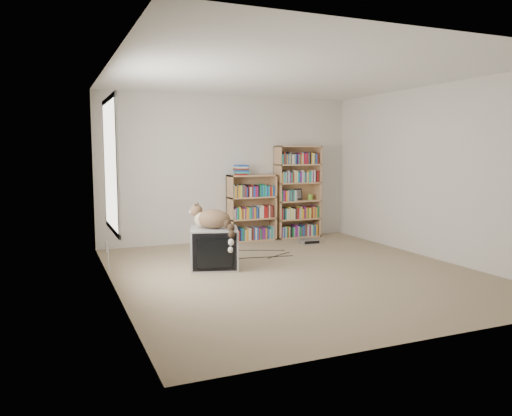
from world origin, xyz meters
name	(u,v)px	position (x,y,z in m)	size (l,w,h in m)	color
floor	(295,272)	(0.00, 0.00, 0.00)	(4.50, 5.00, 0.01)	tan
wall_back	(229,169)	(0.00, 2.50, 1.25)	(4.50, 0.02, 2.50)	beige
wall_front	(438,189)	(0.00, -2.50, 1.25)	(4.50, 0.02, 2.50)	beige
wall_left	(112,179)	(-2.25, 0.00, 1.25)	(0.02, 5.00, 2.50)	beige
wall_right	(435,173)	(2.25, 0.00, 1.25)	(0.02, 5.00, 2.50)	beige
ceiling	(297,74)	(0.00, 0.00, 2.50)	(4.50, 5.00, 0.02)	white
window	(111,165)	(-2.24, 0.20, 1.40)	(0.02, 1.22, 1.52)	white
crt_tv	(214,248)	(-0.89, 0.63, 0.27)	(0.76, 0.72, 0.54)	#A2A2A5
cat	(215,222)	(-0.90, 0.55, 0.63)	(0.59, 0.75, 0.56)	#392617
bookcase_tall	(297,194)	(1.25, 2.36, 0.79)	(0.83, 0.30, 1.65)	tan
bookcase_short	(251,211)	(0.35, 2.36, 0.53)	(0.84, 0.30, 1.15)	tan
book_stack	(241,170)	(0.16, 2.37, 1.24)	(0.21, 0.27, 0.17)	#A91619
green_mug	(310,197)	(1.50, 2.34, 0.73)	(0.09, 0.09, 0.10)	#72B333
framed_print	(298,194)	(1.31, 2.44, 0.78)	(0.15, 0.01, 0.20)	black
dvd_player	(308,241)	(1.13, 1.71, 0.04)	(0.31, 0.22, 0.07)	#A3A3A8
wall_outlet	(107,247)	(-2.24, 0.97, 0.32)	(0.01, 0.08, 0.13)	silver
floor_cables	(264,253)	(0.10, 1.23, 0.00)	(1.20, 0.70, 0.01)	black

